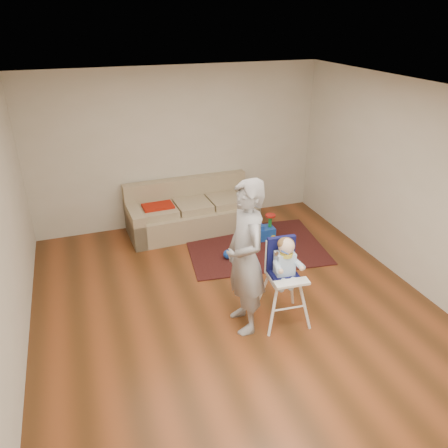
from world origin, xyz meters
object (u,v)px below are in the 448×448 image
object	(u,v)px
sofa	(192,208)
ride_on_toy	(263,227)
side_table	(147,216)
toy_ball	(228,254)
high_chair	(284,282)
adult	(245,258)

from	to	relation	value
sofa	ride_on_toy	distance (m)	1.26
ride_on_toy	sofa	bearing A→B (deg)	145.88
sofa	side_table	world-z (taller)	sofa
sofa	side_table	size ratio (longest dim) A/B	4.16
toy_ball	high_chair	xyz separation A→B (m)	(0.14, -1.58, 0.46)
sofa	adult	world-z (taller)	adult
side_table	ride_on_toy	bearing A→B (deg)	-29.37
adult	ride_on_toy	bearing A→B (deg)	150.88
sofa	high_chair	xyz separation A→B (m)	(0.38, -2.74, 0.12)
adult	sofa	bearing A→B (deg)	178.12
toy_ball	high_chair	world-z (taller)	high_chair
ride_on_toy	adult	size ratio (longest dim) A/B	0.23
sofa	high_chair	world-z (taller)	high_chair
sofa	ride_on_toy	size ratio (longest dim) A/B	5.17
ride_on_toy	high_chair	distance (m)	2.12
high_chair	adult	size ratio (longest dim) A/B	0.61
ride_on_toy	high_chair	xyz separation A→B (m)	(-0.62, -2.00, 0.32)
toy_ball	ride_on_toy	bearing A→B (deg)	29.02
ride_on_toy	adult	bearing A→B (deg)	-116.92
toy_ball	adult	distance (m)	1.78
sofa	adult	xyz separation A→B (m)	(-0.11, -2.69, 0.52)
side_table	adult	bearing A→B (deg)	-77.77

